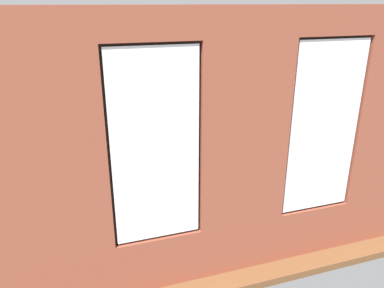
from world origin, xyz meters
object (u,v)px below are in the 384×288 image
(tv_flatscreen, at_px, (7,160))
(potted_plant_corner_near_left, at_px, (260,120))
(potted_plant_near_tv, at_px, (44,198))
(potted_plant_mid_room_small, at_px, (219,137))
(potted_plant_corner_far_left, at_px, (381,162))
(media_console, at_px, (14,197))
(coffee_table, at_px, (189,156))
(couch_left, at_px, (321,165))
(remote_black, at_px, (189,153))
(cup_ceramic, at_px, (195,152))
(table_plant_small, at_px, (172,151))
(papasan_chair, at_px, (168,133))
(candle_jar, at_px, (202,146))
(couch_by_window, at_px, (161,229))
(potted_plant_by_left_couch, at_px, (267,143))

(tv_flatscreen, distance_m, potted_plant_corner_near_left, 5.93)
(potted_plant_near_tv, relative_size, potted_plant_mid_room_small, 1.75)
(tv_flatscreen, height_order, potted_plant_corner_far_left, tv_flatscreen)
(media_console, relative_size, potted_plant_near_tv, 1.09)
(potted_plant_mid_room_small, bearing_deg, coffee_table, 34.78)
(media_console, bearing_deg, couch_left, 173.07)
(couch_left, xyz_separation_m, remote_black, (2.25, -1.18, 0.09))
(cup_ceramic, bearing_deg, table_plant_small, 0.00)
(coffee_table, relative_size, papasan_chair, 1.20)
(media_console, distance_m, potted_plant_corner_near_left, 5.91)
(papasan_chair, bearing_deg, coffee_table, 93.79)
(candle_jar, height_order, tv_flatscreen, tv_flatscreen)
(potted_plant_corner_far_left, distance_m, potted_plant_near_tv, 5.06)
(couch_left, distance_m, media_console, 5.44)
(remote_black, height_order, potted_plant_corner_near_left, potted_plant_corner_near_left)
(remote_black, bearing_deg, candle_jar, -79.94)
(media_console, bearing_deg, table_plant_small, -171.54)
(table_plant_small, bearing_deg, potted_plant_corner_near_left, -149.45)
(coffee_table, xyz_separation_m, media_console, (3.15, 0.52, -0.10))
(media_console, distance_m, papasan_chair, 3.56)
(candle_jar, xyz_separation_m, potted_plant_mid_room_small, (-0.57, -0.50, -0.04))
(coffee_table, relative_size, remote_black, 7.10)
(coffee_table, relative_size, media_console, 1.03)
(remote_black, bearing_deg, tv_flatscreen, 88.69)
(cup_ceramic, bearing_deg, potted_plant_corner_near_left, -144.78)
(potted_plant_corner_far_left, height_order, potted_plant_corner_near_left, potted_plant_corner_far_left)
(couch_left, xyz_separation_m, potted_plant_corner_far_left, (-0.14, 1.19, 0.55))
(couch_by_window, height_order, media_console, couch_by_window)
(potted_plant_mid_room_small, distance_m, potted_plant_corner_near_left, 1.75)
(table_plant_small, height_order, potted_plant_near_tv, potted_plant_near_tv)
(remote_black, distance_m, media_console, 3.19)
(cup_ceramic, xyz_separation_m, table_plant_small, (0.45, 0.00, 0.09))
(couch_left, relative_size, potted_plant_mid_room_small, 3.04)
(media_console, bearing_deg, papasan_chair, -149.35)
(papasan_chair, xyz_separation_m, potted_plant_near_tv, (2.51, 2.85, 0.26))
(potted_plant_near_tv, height_order, potted_plant_mid_room_small, potted_plant_near_tv)
(table_plant_small, bearing_deg, potted_plant_mid_room_small, -149.86)
(media_console, bearing_deg, tv_flatscreen, -90.00)
(candle_jar, height_order, potted_plant_by_left_couch, candle_jar)
(coffee_table, distance_m, cup_ceramic, 0.17)
(papasan_chair, xyz_separation_m, potted_plant_corner_far_left, (-2.48, 3.66, 0.46))
(potted_plant_corner_far_left, bearing_deg, coffee_table, -44.74)
(table_plant_small, xyz_separation_m, papasan_chair, (-0.28, -1.40, -0.12))
(potted_plant_near_tv, bearing_deg, couch_left, -175.55)
(papasan_chair, bearing_deg, media_console, 30.65)
(couch_by_window, height_order, cup_ceramic, couch_by_window)
(coffee_table, distance_m, potted_plant_corner_near_left, 2.84)
(couch_left, bearing_deg, papasan_chair, -139.30)
(remote_black, bearing_deg, potted_plant_near_tv, 110.25)
(remote_black, height_order, potted_plant_corner_far_left, potted_plant_corner_far_left)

